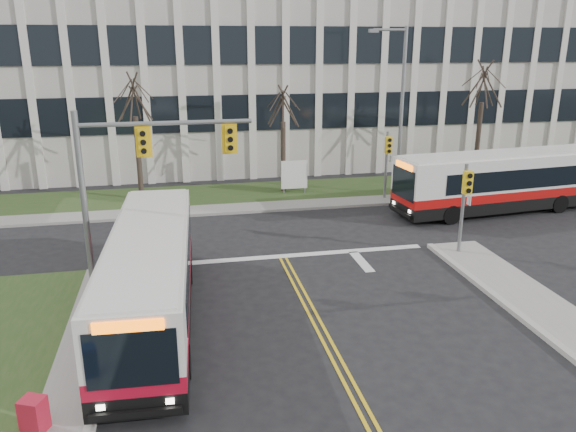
# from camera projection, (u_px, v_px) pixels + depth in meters

# --- Properties ---
(ground) EXTENTS (120.00, 120.00, 0.00)m
(ground) POSITION_uv_depth(u_px,v_px,m) (339.00, 364.00, 15.30)
(ground) COLOR black
(ground) RESTS_ON ground
(sidewalk_cross) EXTENTS (44.00, 1.60, 0.14)m
(sidewalk_cross) POSITION_uv_depth(u_px,v_px,m) (348.00, 202.00, 30.45)
(sidewalk_cross) COLOR #9E9B93
(sidewalk_cross) RESTS_ON ground
(building_lawn) EXTENTS (44.00, 5.00, 0.12)m
(building_lawn) POSITION_uv_depth(u_px,v_px,m) (334.00, 190.00, 33.07)
(building_lawn) COLOR #304A1F
(building_lawn) RESTS_ON ground
(office_building) EXTENTS (40.00, 16.00, 12.00)m
(office_building) POSITION_uv_depth(u_px,v_px,m) (292.00, 75.00, 42.53)
(office_building) COLOR beige
(office_building) RESTS_ON ground
(mast_arm_signal) EXTENTS (6.11, 0.38, 6.20)m
(mast_arm_signal) POSITION_uv_depth(u_px,v_px,m) (130.00, 166.00, 19.67)
(mast_arm_signal) COLOR slate
(mast_arm_signal) RESTS_ON ground
(signal_pole_near) EXTENTS (0.34, 0.39, 3.80)m
(signal_pole_near) POSITION_uv_depth(u_px,v_px,m) (465.00, 196.00, 22.38)
(signal_pole_near) COLOR slate
(signal_pole_near) RESTS_ON ground
(signal_pole_far) EXTENTS (0.34, 0.39, 3.80)m
(signal_pole_far) POSITION_uv_depth(u_px,v_px,m) (387.00, 156.00, 30.33)
(signal_pole_far) COLOR slate
(signal_pole_far) RESTS_ON ground
(streetlight) EXTENTS (2.15, 0.25, 9.20)m
(streetlight) POSITION_uv_depth(u_px,v_px,m) (399.00, 104.00, 30.44)
(streetlight) COLOR slate
(streetlight) RESTS_ON ground
(directory_sign) EXTENTS (1.50, 0.12, 2.00)m
(directory_sign) POSITION_uv_depth(u_px,v_px,m) (294.00, 175.00, 31.80)
(directory_sign) COLOR slate
(directory_sign) RESTS_ON ground
(tree_left) EXTENTS (1.80, 1.80, 7.70)m
(tree_left) POSITION_uv_depth(u_px,v_px,m) (134.00, 99.00, 29.36)
(tree_left) COLOR #42352B
(tree_left) RESTS_ON ground
(tree_mid) EXTENTS (1.80, 1.80, 6.82)m
(tree_mid) POSITION_uv_depth(u_px,v_px,m) (283.00, 108.00, 31.25)
(tree_mid) COLOR #42352B
(tree_mid) RESTS_ON ground
(tree_right) EXTENTS (1.80, 1.80, 8.25)m
(tree_right) POSITION_uv_depth(u_px,v_px,m) (483.00, 86.00, 33.04)
(tree_right) COLOR #42352B
(tree_right) RESTS_ON ground
(bus_main) EXTENTS (2.78, 10.74, 2.84)m
(bus_main) POSITION_uv_depth(u_px,v_px,m) (151.00, 279.00, 17.32)
(bus_main) COLOR silver
(bus_main) RESTS_ON ground
(bus_cross) EXTENTS (11.43, 3.57, 3.00)m
(bus_cross) POSITION_uv_depth(u_px,v_px,m) (501.00, 183.00, 28.63)
(bus_cross) COLOR silver
(bus_cross) RESTS_ON ground
(newspaper_box_red) EXTENTS (0.64, 0.61, 0.95)m
(newspaper_box_red) POSITION_uv_depth(u_px,v_px,m) (34.00, 417.00, 12.39)
(newspaper_box_red) COLOR #A7152A
(newspaper_box_red) RESTS_ON ground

